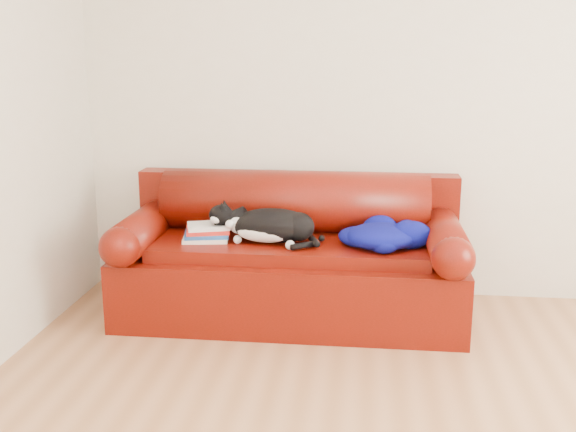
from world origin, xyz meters
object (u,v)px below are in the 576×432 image
(sofa_base, at_px, (291,279))
(book_stack, at_px, (207,232))
(blanket, at_px, (384,234))
(cat, at_px, (271,226))

(sofa_base, bearing_deg, book_stack, -170.70)
(book_stack, xyz_separation_m, blanket, (1.07, -0.01, 0.02))
(cat, bearing_deg, blanket, 8.71)
(book_stack, relative_size, cat, 0.43)
(sofa_base, distance_m, blanket, 0.66)
(cat, bearing_deg, book_stack, -172.56)
(book_stack, distance_m, blanket, 1.07)
(cat, distance_m, blanket, 0.68)
(cat, xyz_separation_m, blanket, (0.68, 0.00, -0.03))
(blanket, bearing_deg, sofa_base, 170.86)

